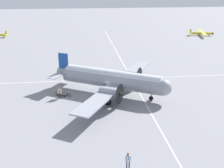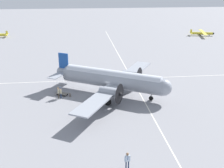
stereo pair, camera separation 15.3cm
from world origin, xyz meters
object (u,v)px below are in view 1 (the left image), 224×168
at_px(crew_foreground, 128,159).
at_px(passenger_boarding, 58,91).
at_px(airliner_main, 114,79).
at_px(ramp_agent, 61,92).
at_px(baggage_cart, 62,94).
at_px(suitcase_near_door, 70,95).
at_px(light_aircraft_distant, 202,33).

relative_size(crew_foreground, passenger_boarding, 1.00).
xyz_separation_m(airliner_main, ramp_agent, (0.68, -8.52, -1.46)).
height_order(crew_foreground, baggage_cart, crew_foreground).
relative_size(crew_foreground, baggage_cart, 0.88).
bearing_deg(passenger_boarding, baggage_cart, 155.80).
relative_size(airliner_main, crew_foreground, 12.88).
bearing_deg(passenger_boarding, suitcase_near_door, 101.73).
height_order(passenger_boarding, ramp_agent, passenger_boarding).
bearing_deg(airliner_main, crew_foreground, -62.60).
relative_size(airliner_main, light_aircraft_distant, 2.20).
relative_size(airliner_main, suitcase_near_door, 41.69).
bearing_deg(airliner_main, ramp_agent, -144.79).
distance_m(crew_foreground, baggage_cart, 21.11).
bearing_deg(ramp_agent, passenger_boarding, -128.67).
relative_size(suitcase_near_door, baggage_cart, 0.27).
distance_m(airliner_main, crew_foreground, 19.28).
distance_m(baggage_cart, light_aircraft_distant, 64.42).
relative_size(passenger_boarding, suitcase_near_door, 3.23).
xyz_separation_m(baggage_cart, light_aircraft_distant, (-47.11, 43.93, 0.57)).
bearing_deg(passenger_boarding, airliner_main, 91.67).
height_order(suitcase_near_door, light_aircraft_distant, light_aircraft_distant).
bearing_deg(suitcase_near_door, passenger_boarding, -76.23).
height_order(crew_foreground, light_aircraft_distant, light_aircraft_distant).
distance_m(suitcase_near_door, light_aircraft_distant, 64.09).
distance_m(crew_foreground, ramp_agent, 19.96).
bearing_deg(suitcase_near_door, baggage_cart, -119.42).
bearing_deg(suitcase_near_door, crew_foreground, 17.58).
height_order(crew_foreground, suitcase_near_door, crew_foreground).
bearing_deg(light_aircraft_distant, ramp_agent, -118.98).
xyz_separation_m(airliner_main, light_aircraft_distant, (-47.69, 35.51, -1.71)).
bearing_deg(baggage_cart, ramp_agent, -64.01).
xyz_separation_m(crew_foreground, ramp_agent, (-18.52, -7.43, -0.02)).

